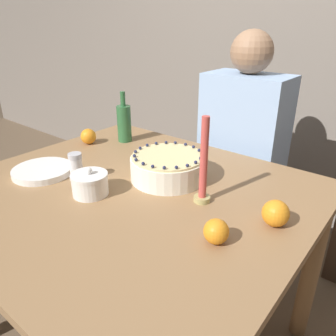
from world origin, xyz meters
TOP-DOWN VIEW (x-y plane):
  - ground_plane at (0.00, 0.00)m, footprint 12.00×12.00m
  - wall_behind at (0.00, 1.40)m, footprint 8.00×0.05m
  - dining_table at (0.00, 0.00)m, footprint 1.21×1.08m
  - cake at (0.05, 0.15)m, footprint 0.28×0.28m
  - sugar_bowl at (-0.08, -0.11)m, footprint 0.13×0.13m
  - sugar_shaker at (-0.20, -0.07)m, footprint 0.05×0.05m
  - plate_stack at (-0.35, -0.12)m, footprint 0.23×0.23m
  - candle at (0.25, 0.09)m, footprint 0.05×0.05m
  - bottle at (-0.38, 0.34)m, footprint 0.07×0.07m
  - orange_fruit_0 at (-0.48, 0.21)m, footprint 0.07×0.07m
  - orange_fruit_1 at (0.40, -0.07)m, footprint 0.07×0.07m
  - orange_fruit_2 at (0.49, 0.10)m, footprint 0.08×0.08m
  - person_man_blue_shirt at (0.06, 0.74)m, footprint 0.40×0.34m

SIDE VIEW (x-z plane):
  - ground_plane at x=0.00m, z-range 0.00..0.00m
  - person_man_blue_shirt at x=0.06m, z-range -0.08..1.18m
  - dining_table at x=0.00m, z-range 0.26..1.01m
  - plate_stack at x=-0.35m, z-range 0.75..0.78m
  - orange_fruit_1 at x=0.40m, z-range 0.75..0.82m
  - orange_fruit_0 at x=-0.48m, z-range 0.75..0.83m
  - sugar_bowl at x=-0.08m, z-range 0.74..0.84m
  - orange_fruit_2 at x=0.49m, z-range 0.75..0.83m
  - cake at x=0.05m, z-range 0.75..0.85m
  - sugar_shaker at x=-0.20m, z-range 0.75..0.86m
  - bottle at x=-0.38m, z-range 0.72..0.97m
  - candle at x=0.25m, z-range 0.73..1.01m
  - wall_behind at x=0.00m, z-range 0.00..2.60m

